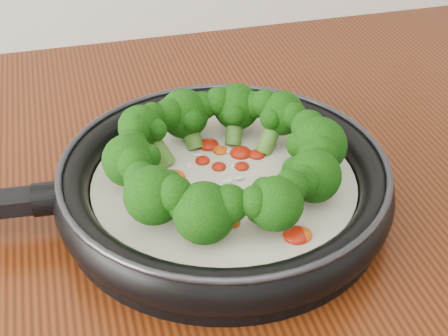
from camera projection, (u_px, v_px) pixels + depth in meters
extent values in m
cylinder|color=black|center=(224.00, 203.00, 0.68)|extent=(0.35, 0.35, 0.01)
torus|color=black|center=(224.00, 183.00, 0.67)|extent=(0.36, 0.36, 0.04)
torus|color=#2D2D33|center=(224.00, 165.00, 0.65)|extent=(0.35, 0.35, 0.01)
cylinder|color=black|center=(50.00, 198.00, 0.64)|extent=(0.03, 0.04, 0.03)
cylinder|color=beige|center=(224.00, 189.00, 0.67)|extent=(0.29, 0.29, 0.02)
ellipsoid|color=#A21807|center=(242.00, 166.00, 0.68)|extent=(0.02, 0.02, 0.01)
ellipsoid|color=#A21807|center=(219.00, 167.00, 0.68)|extent=(0.02, 0.02, 0.01)
ellipsoid|color=#D34F0D|center=(300.00, 235.00, 0.59)|extent=(0.02, 0.02, 0.01)
ellipsoid|color=#A21807|center=(211.00, 211.00, 0.62)|extent=(0.02, 0.02, 0.01)
ellipsoid|color=#A21807|center=(215.00, 204.00, 0.63)|extent=(0.02, 0.02, 0.01)
ellipsoid|color=#D34F0D|center=(174.00, 178.00, 0.66)|extent=(0.03, 0.03, 0.01)
ellipsoid|color=#A21807|center=(297.00, 236.00, 0.59)|extent=(0.03, 0.03, 0.01)
ellipsoid|color=#A21807|center=(257.00, 155.00, 0.70)|extent=(0.02, 0.02, 0.01)
ellipsoid|color=#D34F0D|center=(220.00, 151.00, 0.71)|extent=(0.02, 0.02, 0.01)
ellipsoid|color=#A21807|center=(211.00, 192.00, 0.65)|extent=(0.02, 0.02, 0.01)
ellipsoid|color=#A21807|center=(300.00, 143.00, 0.72)|extent=(0.02, 0.02, 0.01)
ellipsoid|color=#D34F0D|center=(232.00, 222.00, 0.61)|extent=(0.02, 0.02, 0.01)
ellipsoid|color=#A21807|center=(208.00, 145.00, 0.71)|extent=(0.03, 0.03, 0.01)
ellipsoid|color=#A21807|center=(203.00, 161.00, 0.69)|extent=(0.02, 0.02, 0.01)
ellipsoid|color=#D34F0D|center=(130.00, 165.00, 0.68)|extent=(0.02, 0.02, 0.01)
ellipsoid|color=#A21807|center=(241.00, 153.00, 0.70)|extent=(0.03, 0.03, 0.01)
ellipsoid|color=white|center=(227.00, 182.00, 0.66)|extent=(0.01, 0.01, 0.00)
ellipsoid|color=white|center=(230.00, 194.00, 0.64)|extent=(0.01, 0.01, 0.00)
ellipsoid|color=white|center=(219.00, 169.00, 0.68)|extent=(0.01, 0.01, 0.00)
ellipsoid|color=white|center=(226.00, 181.00, 0.66)|extent=(0.01, 0.01, 0.00)
ellipsoid|color=white|center=(240.00, 178.00, 0.66)|extent=(0.01, 0.01, 0.00)
ellipsoid|color=white|center=(278.00, 147.00, 0.72)|extent=(0.01, 0.01, 0.00)
ellipsoid|color=white|center=(275.00, 135.00, 0.73)|extent=(0.01, 0.01, 0.00)
ellipsoid|color=white|center=(207.00, 221.00, 0.61)|extent=(0.01, 0.01, 0.00)
ellipsoid|color=white|center=(230.00, 179.00, 0.66)|extent=(0.00, 0.01, 0.00)
ellipsoid|color=white|center=(218.00, 167.00, 0.68)|extent=(0.01, 0.01, 0.00)
ellipsoid|color=white|center=(189.00, 166.00, 0.69)|extent=(0.01, 0.01, 0.00)
ellipsoid|color=white|center=(246.00, 210.00, 0.62)|extent=(0.01, 0.01, 0.00)
ellipsoid|color=white|center=(198.00, 155.00, 0.70)|extent=(0.01, 0.01, 0.00)
ellipsoid|color=white|center=(219.00, 202.00, 0.63)|extent=(0.01, 0.01, 0.00)
ellipsoid|color=white|center=(324.00, 149.00, 0.71)|extent=(0.01, 0.01, 0.00)
ellipsoid|color=white|center=(195.00, 198.00, 0.64)|extent=(0.01, 0.01, 0.00)
ellipsoid|color=white|center=(296.00, 130.00, 0.74)|extent=(0.01, 0.01, 0.00)
ellipsoid|color=white|center=(233.00, 166.00, 0.68)|extent=(0.01, 0.01, 0.00)
ellipsoid|color=white|center=(295.00, 132.00, 0.73)|extent=(0.01, 0.01, 0.00)
ellipsoid|color=white|center=(229.00, 151.00, 0.71)|extent=(0.01, 0.01, 0.00)
ellipsoid|color=white|center=(262.00, 153.00, 0.70)|extent=(0.01, 0.01, 0.00)
ellipsoid|color=white|center=(320.00, 193.00, 0.65)|extent=(0.01, 0.01, 0.00)
ellipsoid|color=white|center=(244.00, 195.00, 0.64)|extent=(0.01, 0.01, 0.00)
ellipsoid|color=white|center=(216.00, 185.00, 0.66)|extent=(0.01, 0.01, 0.00)
cylinder|color=#4E812A|center=(298.00, 163.00, 0.66)|extent=(0.04, 0.02, 0.04)
sphere|color=black|center=(319.00, 145.00, 0.65)|extent=(0.06, 0.06, 0.06)
sphere|color=black|center=(308.00, 127.00, 0.66)|extent=(0.04, 0.04, 0.04)
sphere|color=black|center=(320.00, 152.00, 0.63)|extent=(0.04, 0.04, 0.03)
sphere|color=black|center=(300.00, 145.00, 0.65)|extent=(0.03, 0.03, 0.03)
cylinder|color=#4E812A|center=(270.00, 136.00, 0.70)|extent=(0.04, 0.04, 0.04)
sphere|color=black|center=(282.00, 113.00, 0.70)|extent=(0.05, 0.05, 0.05)
sphere|color=black|center=(265.00, 103.00, 0.70)|extent=(0.03, 0.03, 0.03)
sphere|color=black|center=(294.00, 115.00, 0.69)|extent=(0.03, 0.03, 0.03)
sphere|color=black|center=(271.00, 118.00, 0.69)|extent=(0.03, 0.03, 0.02)
cylinder|color=#4E812A|center=(234.00, 129.00, 0.72)|extent=(0.03, 0.04, 0.04)
sphere|color=black|center=(237.00, 107.00, 0.72)|extent=(0.05, 0.05, 0.05)
sphere|color=black|center=(218.00, 101.00, 0.71)|extent=(0.03, 0.03, 0.03)
sphere|color=black|center=(254.00, 105.00, 0.71)|extent=(0.03, 0.03, 0.03)
sphere|color=black|center=(234.00, 114.00, 0.70)|extent=(0.03, 0.03, 0.03)
cylinder|color=#4E812A|center=(192.00, 135.00, 0.71)|extent=(0.02, 0.04, 0.04)
sphere|color=black|center=(184.00, 114.00, 0.71)|extent=(0.06, 0.06, 0.05)
sphere|color=black|center=(169.00, 114.00, 0.70)|extent=(0.04, 0.04, 0.03)
sphere|color=black|center=(202.00, 106.00, 0.71)|extent=(0.03, 0.03, 0.03)
sphere|color=black|center=(192.00, 120.00, 0.70)|extent=(0.03, 0.03, 0.03)
cylinder|color=#4E812A|center=(158.00, 148.00, 0.68)|extent=(0.04, 0.04, 0.04)
sphere|color=black|center=(140.00, 127.00, 0.68)|extent=(0.05, 0.05, 0.05)
sphere|color=black|center=(136.00, 130.00, 0.66)|extent=(0.03, 0.03, 0.03)
sphere|color=black|center=(152.00, 115.00, 0.68)|extent=(0.03, 0.03, 0.03)
sphere|color=black|center=(156.00, 130.00, 0.67)|extent=(0.02, 0.02, 0.02)
cylinder|color=#4E812A|center=(149.00, 174.00, 0.65)|extent=(0.04, 0.02, 0.04)
sphere|color=black|center=(129.00, 160.00, 0.64)|extent=(0.06, 0.06, 0.05)
sphere|color=black|center=(135.00, 164.00, 0.62)|extent=(0.03, 0.03, 0.03)
sphere|color=black|center=(132.00, 144.00, 0.65)|extent=(0.03, 0.03, 0.03)
sphere|color=black|center=(148.00, 157.00, 0.64)|extent=(0.03, 0.03, 0.03)
cylinder|color=#4E812A|center=(170.00, 203.00, 0.61)|extent=(0.04, 0.04, 0.04)
sphere|color=black|center=(153.00, 195.00, 0.59)|extent=(0.06, 0.06, 0.05)
sphere|color=black|center=(174.00, 194.00, 0.57)|extent=(0.04, 0.04, 0.03)
sphere|color=black|center=(141.00, 179.00, 0.60)|extent=(0.03, 0.03, 0.03)
sphere|color=black|center=(168.00, 184.00, 0.60)|extent=(0.03, 0.03, 0.03)
cylinder|color=#4E812A|center=(209.00, 216.00, 0.60)|extent=(0.03, 0.04, 0.04)
sphere|color=black|center=(204.00, 213.00, 0.57)|extent=(0.06, 0.06, 0.06)
sphere|color=black|center=(229.00, 204.00, 0.57)|extent=(0.04, 0.04, 0.03)
sphere|color=black|center=(182.00, 202.00, 0.58)|extent=(0.03, 0.03, 0.03)
sphere|color=black|center=(209.00, 198.00, 0.59)|extent=(0.03, 0.03, 0.03)
cylinder|color=#4E812A|center=(263.00, 209.00, 0.60)|extent=(0.03, 0.04, 0.04)
sphere|color=black|center=(276.00, 204.00, 0.57)|extent=(0.05, 0.05, 0.05)
sphere|color=black|center=(290.00, 186.00, 0.58)|extent=(0.03, 0.03, 0.03)
sphere|color=black|center=(255.00, 202.00, 0.57)|extent=(0.03, 0.03, 0.03)
sphere|color=black|center=(265.00, 190.00, 0.59)|extent=(0.03, 0.03, 0.02)
cylinder|color=#4E812A|center=(295.00, 186.00, 0.63)|extent=(0.04, 0.03, 0.04)
sphere|color=black|center=(314.00, 176.00, 0.62)|extent=(0.06, 0.06, 0.05)
sphere|color=black|center=(314.00, 156.00, 0.63)|extent=(0.03, 0.03, 0.03)
sphere|color=black|center=(304.00, 181.00, 0.60)|extent=(0.03, 0.03, 0.03)
sphere|color=black|center=(295.00, 170.00, 0.62)|extent=(0.03, 0.03, 0.03)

